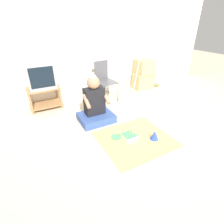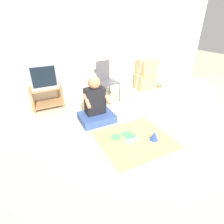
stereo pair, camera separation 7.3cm
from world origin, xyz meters
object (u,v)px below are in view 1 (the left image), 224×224
book_pile (156,85)px  party_hat_blue (155,135)px  tv (41,76)px  birthday_cake (129,137)px  person_seated (95,106)px  cardboard_box_stack (144,75)px  dust_mop (138,82)px  folding_chair (104,78)px  paper_plate (116,137)px

book_pile → party_hat_blue: (-1.68, -1.92, 0.05)m
tv → birthday_cake: bearing=-61.7°
person_seated → party_hat_blue: (0.58, -0.99, -0.21)m
cardboard_box_stack → dust_mop: 0.64m
dust_mop → party_hat_blue: dust_mop is taller
folding_chair → cardboard_box_stack: size_ratio=1.14×
cardboard_box_stack → party_hat_blue: (-1.24, -1.95, -0.30)m
dust_mop → birthday_cake: (-1.10, -1.34, -0.32)m
book_pile → person_seated: (-2.26, -0.93, 0.26)m
cardboard_box_stack → party_hat_blue: size_ratio=4.96×
dust_mop → party_hat_blue: bearing=-116.4°
person_seated → birthday_cake: bearing=-73.5°
cardboard_box_stack → birthday_cake: cardboard_box_stack is taller
cardboard_box_stack → person_seated: person_seated is taller
book_pile → paper_plate: (-2.19, -1.59, -0.03)m
party_hat_blue → book_pile: bearing=48.9°
party_hat_blue → paper_plate: party_hat_blue is taller
folding_chair → paper_plate: size_ratio=5.13×
cardboard_box_stack → paper_plate: (-1.75, -1.62, -0.37)m
cardboard_box_stack → dust_mop: (-0.48, -0.42, -0.01)m
dust_mop → paper_plate: dust_mop is taller
book_pile → birthday_cake: birthday_cake is taller
dust_mop → book_pile: bearing=23.0°
tv → folding_chair: 1.33m
folding_chair → party_hat_blue: 1.84m
person_seated → cardboard_box_stack: bearing=27.9°
party_hat_blue → paper_plate: bearing=147.4°
cardboard_box_stack → paper_plate: cardboard_box_stack is taller
book_pile → birthday_cake: size_ratio=0.84×
tv → paper_plate: tv is taller
folding_chair → dust_mop: (0.76, -0.26, -0.13)m
cardboard_box_stack → book_pile: size_ratio=4.54×
paper_plate → tv: bearing=115.7°
dust_mop → paper_plate: 1.79m
folding_chair → cardboard_box_stack: (1.24, 0.16, -0.12)m
cardboard_box_stack → birthday_cake: bearing=-132.1°
dust_mop → party_hat_blue: (-0.76, -1.53, -0.29)m
book_pile → dust_mop: bearing=-157.0°
folding_chair → person_seated: bearing=-125.9°
folding_chair → cardboard_box_stack: folding_chair is taller
cardboard_box_stack → person_seated: (-1.82, -0.96, -0.09)m
tv → book_pile: tv is taller
tv → dust_mop: 2.13m
folding_chair → party_hat_blue: bearing=-90.1°
folding_chair → birthday_cake: 1.70m
dust_mop → book_pile: 1.05m
party_hat_blue → paper_plate: 0.61m
tv → party_hat_blue: tv is taller
person_seated → paper_plate: bearing=-83.9°
tv → cardboard_box_stack: (2.54, -0.02, -0.32)m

